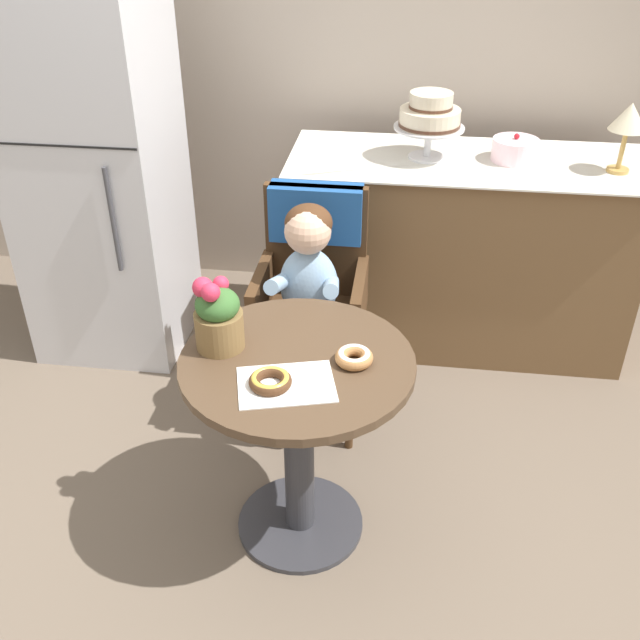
% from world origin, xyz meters
% --- Properties ---
extents(ground_plane, '(8.00, 8.00, 0.00)m').
position_xyz_m(ground_plane, '(0.00, 0.00, 0.00)').
color(ground_plane, '#6B5B4C').
extents(back_wall, '(4.80, 0.10, 2.70)m').
position_xyz_m(back_wall, '(0.00, 1.85, 1.35)').
color(back_wall, '#B2A393').
rests_on(back_wall, ground).
extents(cafe_table, '(0.72, 0.72, 0.72)m').
position_xyz_m(cafe_table, '(0.00, 0.00, 0.51)').
color(cafe_table, '#4C3826').
rests_on(cafe_table, ground).
extents(wicker_chair, '(0.42, 0.45, 0.95)m').
position_xyz_m(wicker_chair, '(-0.05, 0.70, 0.64)').
color(wicker_chair, '#472D19').
rests_on(wicker_chair, ground).
extents(seated_child, '(0.27, 0.32, 0.73)m').
position_xyz_m(seated_child, '(-0.05, 0.55, 0.68)').
color(seated_child, '#8CADCC').
rests_on(seated_child, ground).
extents(paper_napkin, '(0.32, 0.26, 0.00)m').
position_xyz_m(paper_napkin, '(-0.01, -0.13, 0.72)').
color(paper_napkin, white).
rests_on(paper_napkin, cafe_table).
extents(donut_front, '(0.12, 0.12, 0.04)m').
position_xyz_m(donut_front, '(0.17, 0.01, 0.74)').
color(donut_front, '#AD7542').
rests_on(donut_front, cafe_table).
extents(donut_mid, '(0.12, 0.12, 0.04)m').
position_xyz_m(donut_mid, '(-0.06, -0.14, 0.74)').
color(donut_mid, '#4C2D19').
rests_on(donut_mid, cafe_table).
extents(flower_vase, '(0.15, 0.15, 0.24)m').
position_xyz_m(flower_vase, '(-0.25, 0.04, 0.83)').
color(flower_vase, brown).
rests_on(flower_vase, cafe_table).
extents(display_counter, '(1.56, 0.62, 0.90)m').
position_xyz_m(display_counter, '(0.55, 1.30, 0.45)').
color(display_counter, brown).
rests_on(display_counter, ground).
extents(tiered_cake_stand, '(0.30, 0.30, 0.28)m').
position_xyz_m(tiered_cake_stand, '(0.36, 1.30, 1.08)').
color(tiered_cake_stand, silver).
rests_on(tiered_cake_stand, display_counter).
extents(round_layer_cake, '(0.20, 0.20, 0.12)m').
position_xyz_m(round_layer_cake, '(0.73, 1.32, 0.95)').
color(round_layer_cake, silver).
rests_on(round_layer_cake, display_counter).
extents(table_lamp, '(0.15, 0.15, 0.28)m').
position_xyz_m(table_lamp, '(1.15, 1.24, 1.12)').
color(table_lamp, '#B28C47').
rests_on(table_lamp, display_counter).
extents(refrigerator, '(0.64, 0.63, 1.70)m').
position_xyz_m(refrigerator, '(-1.05, 1.10, 0.85)').
color(refrigerator, silver).
rests_on(refrigerator, ground).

